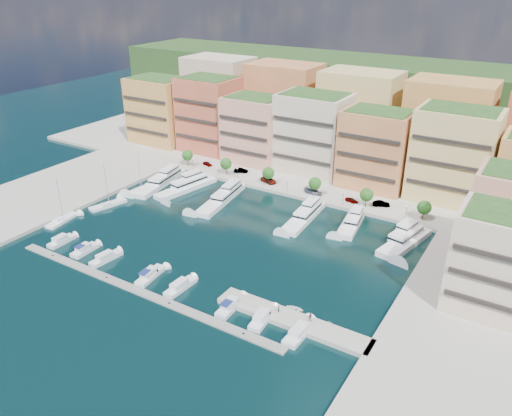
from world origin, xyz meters
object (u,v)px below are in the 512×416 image
object	(u,v)px
lamppost_4	(406,211)
car_5	(381,204)
car_2	(269,180)
lamppost_2	(287,183)
tender_2	(295,309)
sailboat_2	(141,190)
yacht_5	(352,222)
tree_0	(187,155)
cruiser_1	(85,250)
yacht_4	(305,215)
person_1	(310,317)
tree_3	(315,183)
person_0	(279,309)
lamppost_0	(193,162)
cruiser_9	(299,333)
car_4	(352,200)
cruiser_7	(230,306)
cruiser_4	(150,275)
cruiser_8	(262,318)
yacht_0	(161,180)
tree_5	(424,208)
cruiser_0	(61,241)
car_1	(241,170)
yacht_1	(188,186)
tender_3	(329,323)
sailboat_1	(108,205)
sailboat_0	(62,221)
car_3	(313,191)
yacht_2	(223,196)
cruiser_5	(180,287)
tree_1	(226,164)
lamppost_1	(237,172)
lamppost_3	(343,196)
tree_4	(367,195)
tree_2	(268,173)
yacht_6	(406,239)

from	to	relation	value
lamppost_4	car_5	xyz separation A→B (m)	(-8.39, 5.07, -2.04)
lamppost_4	car_2	xyz separation A→B (m)	(-44.65, 3.73, -2.02)
lamppost_2	car_5	xyz separation A→B (m)	(27.61, 5.07, -2.04)
tender_2	car_2	distance (m)	65.17
sailboat_2	yacht_5	bearing A→B (deg)	10.48
tree_0	cruiser_1	xyz separation A→B (m)	(14.77, -58.09, -4.17)
lamppost_4	tender_2	xyz separation A→B (m)	(-7.29, -49.66, -3.45)
lamppost_2	yacht_4	world-z (taller)	yacht_4
car_5	person_1	bearing A→B (deg)	162.77
tree_3	person_0	xyz separation A→B (m)	(18.81, -55.18, -2.95)
lamppost_0	cruiser_9	world-z (taller)	lamppost_0
lamppost_4	car_4	distance (m)	16.96
cruiser_7	tender_2	bearing A→B (deg)	28.45
tree_3	cruiser_4	distance (m)	59.50
tree_0	sailboat_2	size ratio (longest dim) A/B	0.43
cruiser_8	car_2	xyz separation A→B (m)	(-33.45, 59.51, 1.26)
yacht_4	cruiser_9	xyz separation A→B (m)	(20.86, -43.99, -0.54)
cruiser_8	sailboat_2	size ratio (longest dim) A/B	0.61
yacht_0	tree_5	bearing A→B (deg)	11.15
cruiser_7	person_0	bearing A→B (deg)	17.21
cruiser_0	tender_2	world-z (taller)	cruiser_0
tree_5	car_1	distance (m)	60.96
yacht_0	cruiser_1	world-z (taller)	yacht_0
car_4	person_1	distance (m)	57.04
yacht_1	tender_3	size ratio (longest dim) A/B	14.68
cruiser_7	tree_5	bearing A→B (deg)	68.72
sailboat_1	yacht_1	bearing A→B (deg)	61.44
sailboat_1	lamppost_0	bearing A→B (deg)	82.89
sailboat_0	car_3	world-z (taller)	sailboat_0
tender_3	sailboat_0	bearing A→B (deg)	85.90
lamppost_4	tender_3	distance (m)	50.15
yacht_4	cruiser_4	bearing A→B (deg)	-110.04
yacht_5	car_1	size ratio (longest dim) A/B	3.43
yacht_2	sailboat_0	world-z (taller)	sailboat_0
yacht_4	cruiser_5	world-z (taller)	yacht_4
lamppost_2	cruiser_9	xyz separation A→B (m)	(32.84, -55.79, -3.28)
tree_1	tender_2	distance (m)	74.14
lamppost_1	cruiser_1	xyz separation A→B (m)	(-7.23, -55.79, -3.26)
yacht_2	yacht_4	world-z (taller)	same
lamppost_3	yacht_1	world-z (taller)	yacht_1
car_1	tree_1	bearing A→B (deg)	118.78
lamppost_0	sailboat_1	bearing A→B (deg)	-97.11
tree_4	cruiser_7	distance (m)	58.63
tree_2	person_0	world-z (taller)	tree_2
tree_4	lamppost_4	xyz separation A→B (m)	(12.00, -2.30, -0.92)
yacht_2	sailboat_1	size ratio (longest dim) A/B	1.86
yacht_0	person_1	world-z (taller)	yacht_0
yacht_6	person_1	xyz separation A→B (m)	(-6.22, -41.14, 0.76)
person_1	cruiser_5	bearing A→B (deg)	-7.85
tree_1	yacht_5	world-z (taller)	tree_1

